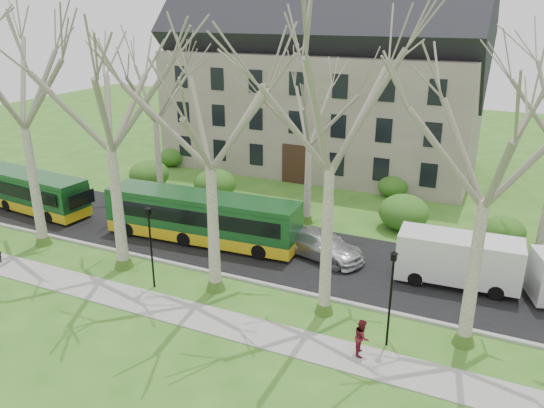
{
  "coord_description": "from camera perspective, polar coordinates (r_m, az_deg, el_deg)",
  "views": [
    {
      "loc": [
        9.51,
        -20.34,
        13.44
      ],
      "look_at": [
        -1.19,
        3.0,
        3.94
      ],
      "focal_mm": 35.0,
      "sensor_mm": 36.0,
      "label": 1
    }
  ],
  "objects": [
    {
      "name": "bus_lead",
      "position": [
        41.32,
        -25.21,
        1.45
      ],
      "size": [
        11.24,
        3.32,
        2.77
      ],
      "primitive_type": null,
      "rotation": [
        0.0,
        0.0,
        -0.09
      ],
      "color": "#13451B",
      "rests_on": "road"
    },
    {
      "name": "sidewalk",
      "position": [
        24.25,
        -2.94,
        -13.28
      ],
      "size": [
        70.0,
        2.0,
        0.06
      ],
      "primitive_type": "cube",
      "color": "gray",
      "rests_on": "ground"
    },
    {
      "name": "ground",
      "position": [
        26.16,
        -0.38,
        -10.59
      ],
      "size": [
        120.0,
        120.0,
        0.0
      ],
      "primitive_type": "plane",
      "color": "#31651D",
      "rests_on": "ground"
    },
    {
      "name": "van_a",
      "position": [
        28.74,
        19.38,
        -5.76
      ],
      "size": [
        6.11,
        2.49,
        2.62
      ],
      "primitive_type": null,
      "rotation": [
        0.0,
        0.0,
        0.05
      ],
      "color": "silver",
      "rests_on": "road"
    },
    {
      "name": "road",
      "position": [
        30.62,
        3.99,
        -5.71
      ],
      "size": [
        80.0,
        8.0,
        0.06
      ],
      "primitive_type": "cube",
      "color": "black",
      "rests_on": "ground"
    },
    {
      "name": "building",
      "position": [
        47.28,
        5.46,
        13.7
      ],
      "size": [
        26.5,
        12.2,
        16.0
      ],
      "color": "slate",
      "rests_on": "ground"
    },
    {
      "name": "tree_row_far",
      "position": [
        33.98,
        5.45,
        7.58
      ],
      "size": [
        33.0,
        7.0,
        12.0
      ],
      "color": "gray",
      "rests_on": "ground"
    },
    {
      "name": "sedan",
      "position": [
        30.33,
        5.37,
        -4.38
      ],
      "size": [
        5.58,
        3.54,
        1.51
      ],
      "primitive_type": "imported",
      "rotation": [
        0.0,
        0.0,
        1.27
      ],
      "color": "silver",
      "rests_on": "road"
    },
    {
      "name": "lamp_row",
      "position": [
        24.13,
        -1.4,
        -6.46
      ],
      "size": [
        36.22,
        0.22,
        4.3
      ],
      "color": "black",
      "rests_on": "ground"
    },
    {
      "name": "pedestrian_b",
      "position": [
        22.57,
        9.65,
        -13.92
      ],
      "size": [
        0.77,
        0.89,
        1.58
      ],
      "primitive_type": "imported",
      "rotation": [
        0.0,
        0.0,
        1.81
      ],
      "color": "maroon",
      "rests_on": "sidewalk"
    },
    {
      "name": "curb",
      "position": [
        27.31,
        0.96,
        -9.0
      ],
      "size": [
        80.0,
        0.25,
        0.14
      ],
      "primitive_type": "cube",
      "color": "#A5A39E",
      "rests_on": "ground"
    },
    {
      "name": "hedges",
      "position": [
        39.17,
        2.08,
        1.78
      ],
      "size": [
        30.6,
        8.6,
        2.0
      ],
      "color": "#255618",
      "rests_on": "ground"
    },
    {
      "name": "bus_follow",
      "position": [
        32.31,
        -7.57,
        -1.41
      ],
      "size": [
        12.24,
        3.19,
        3.03
      ],
      "primitive_type": null,
      "rotation": [
        0.0,
        0.0,
        0.06
      ],
      "color": "#13451B",
      "rests_on": "road"
    },
    {
      "name": "tree_row_verge",
      "position": [
        23.62,
        -0.11,
        4.49
      ],
      "size": [
        49.0,
        7.0,
        14.0
      ],
      "color": "gray",
      "rests_on": "ground"
    }
  ]
}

